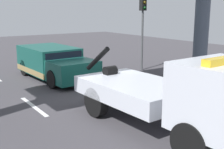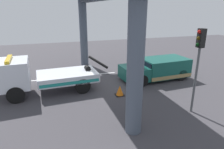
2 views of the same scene
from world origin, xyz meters
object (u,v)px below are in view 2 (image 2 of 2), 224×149
(tow_truck_white, at_px, (36,75))
(traffic_cone_orange, at_px, (120,91))
(towed_van_green, at_px, (158,69))
(traffic_light_near, at_px, (199,53))

(tow_truck_white, relative_size, traffic_cone_orange, 11.35)
(tow_truck_white, xyz_separation_m, towed_van_green, (-8.73, -0.04, -0.42))
(towed_van_green, distance_m, traffic_light_near, 5.74)
(tow_truck_white, xyz_separation_m, traffic_cone_orange, (-4.90, 1.96, -0.90))
(traffic_light_near, distance_m, traffic_cone_orange, 5.12)
(traffic_light_near, bearing_deg, tow_truck_white, -33.17)
(tow_truck_white, distance_m, traffic_cone_orange, 5.36)
(towed_van_green, height_order, traffic_cone_orange, towed_van_green)
(traffic_light_near, height_order, traffic_cone_orange, traffic_light_near)
(traffic_light_near, bearing_deg, traffic_cone_orange, -47.34)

